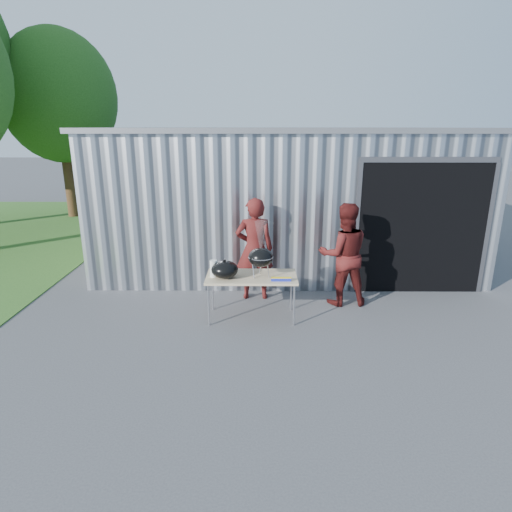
{
  "coord_description": "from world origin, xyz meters",
  "views": [
    {
      "loc": [
        0.21,
        -6.22,
        3.12
      ],
      "look_at": [
        0.16,
        0.61,
        1.05
      ],
      "focal_mm": 30.0,
      "sensor_mm": 36.0,
      "label": 1
    }
  ],
  "objects_px": {
    "person_cook": "(254,249)",
    "person_bystander": "(344,255)",
    "folding_table": "(252,278)",
    "kettle_grill": "(261,252)"
  },
  "relations": [
    {
      "from": "folding_table",
      "to": "person_cook",
      "type": "distance_m",
      "value": 0.93
    },
    {
      "from": "person_cook",
      "to": "person_bystander",
      "type": "bearing_deg",
      "value": 168.77
    },
    {
      "from": "folding_table",
      "to": "person_cook",
      "type": "xyz_separation_m",
      "value": [
        0.04,
        0.89,
        0.25
      ]
    },
    {
      "from": "person_bystander",
      "to": "folding_table",
      "type": "bearing_deg",
      "value": 17.2
    },
    {
      "from": "folding_table",
      "to": "kettle_grill",
      "type": "xyz_separation_m",
      "value": [
        0.15,
        -0.04,
        0.46
      ]
    },
    {
      "from": "folding_table",
      "to": "person_bystander",
      "type": "height_order",
      "value": "person_bystander"
    },
    {
      "from": "person_cook",
      "to": "kettle_grill",
      "type": "bearing_deg",
      "value": 94.7
    },
    {
      "from": "person_cook",
      "to": "person_bystander",
      "type": "relative_size",
      "value": 1.03
    },
    {
      "from": "folding_table",
      "to": "kettle_grill",
      "type": "relative_size",
      "value": 1.61
    },
    {
      "from": "folding_table",
      "to": "person_bystander",
      "type": "distance_m",
      "value": 1.77
    }
  ]
}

